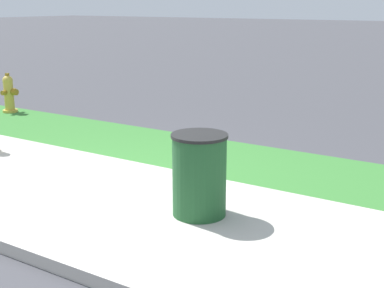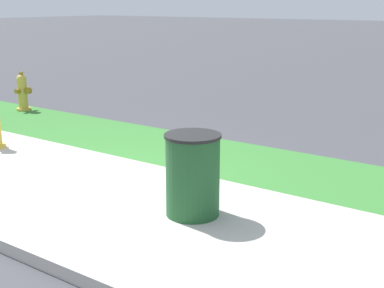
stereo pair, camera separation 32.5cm
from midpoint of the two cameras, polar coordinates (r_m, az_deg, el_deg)
The scene contains 5 objects.
ground_plane at distance 6.12m, azimuth -13.40°, elevation -5.19°, with size 120.00×120.00×0.00m, color #424247.
sidewalk_pavement at distance 6.12m, azimuth -13.40°, elevation -5.14°, with size 18.00×2.55×0.01m, color #BCB7AD.
grass_verge at distance 7.64m, azimuth -2.02°, elevation -0.70°, with size 18.00×1.67×0.01m, color #387A33.
fire_hydrant_near_corner at distance 10.91m, azimuth -19.75°, elevation 5.08°, with size 0.34×0.37×0.76m.
trash_bin at distance 5.24m, azimuth -0.99°, elevation -3.37°, with size 0.56×0.56×0.83m.
Camera 1 is at (4.08, -4.02, 2.06)m, focal length 50.00 mm.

